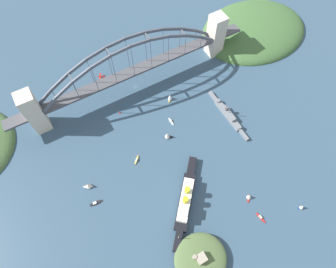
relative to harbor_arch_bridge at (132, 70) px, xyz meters
name	(u,v)px	position (x,y,z in m)	size (l,w,h in m)	color
ground_plane	(135,86)	(0.00, 0.00, -28.74)	(1400.00, 1400.00, 0.00)	#334C60
harbor_arch_bridge	(132,70)	(0.00, 0.00, 0.00)	(285.77, 17.32, 69.77)	beige
headland_west_shore	(254,30)	(-181.38, -6.23, -28.74)	(145.96, 115.61, 31.99)	#3D6033
ocean_liner	(185,200)	(20.35, 148.34, -23.41)	(65.89, 73.14, 18.69)	black
naval_cruiser	(228,114)	(-71.40, 88.01, -25.80)	(6.60, 72.35, 17.10)	slate
fort_island_mid_harbor	(201,259)	(35.35, 198.03, -23.88)	(46.07, 43.25, 14.73)	#4C6038
seaplane_taxiing_near_bridge	(101,77)	(29.49, -31.11, -26.59)	(8.30, 9.44, 5.09)	#B7B7B2
small_boat_0	(88,185)	(94.01, 89.04, -24.80)	(8.96, 6.93, 8.39)	silver
small_boat_1	(95,203)	(94.83, 107.20, -28.02)	(11.81, 3.64, 2.00)	black
small_boat_2	(249,197)	(-34.59, 174.87, -25.27)	(6.61, 7.04, 7.40)	#B2231E
small_boat_3	(261,217)	(-32.79, 195.46, -27.98)	(3.14, 11.22, 2.19)	#B2231E
small_boat_4	(302,207)	(-71.30, 207.17, -25.21)	(5.95, 4.53, 7.60)	#234C8C
small_boat_5	(171,121)	(-12.82, 63.87, -27.98)	(1.98, 10.20, 2.18)	silver
small_boat_6	(170,97)	(-26.70, 37.22, -24.18)	(7.20, 7.17, 9.75)	gold
small_boat_7	(137,160)	(40.96, 86.69, -27.89)	(8.03, 7.68, 2.29)	gold
small_boat_8	(167,135)	(0.46, 79.00, -24.41)	(9.32, 6.93, 9.44)	black
channel_marker_buoy	(120,112)	(31.33, 25.48, -27.63)	(2.20, 2.20, 2.75)	red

